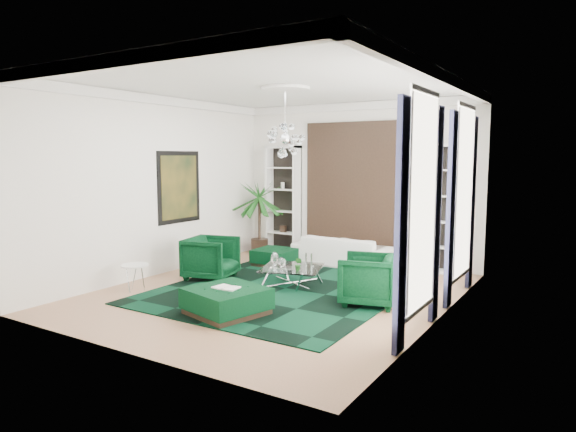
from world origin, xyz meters
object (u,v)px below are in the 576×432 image
Objects in this scene: sofa at (343,251)px; side_table at (135,278)px; palm at (259,208)px; armchair_left at (211,258)px; ottoman_side at (275,257)px; coffee_table at (292,277)px; ottoman_front at (227,302)px; armchair_right at (369,280)px.

sofa is 4.77m from side_table.
sofa is 4.55× the size of side_table.
armchair_left is at bearing -75.72° from palm.
side_table is 0.21× the size of palm.
ottoman_side is at bearing 31.73° from sofa.
ottoman_front reaches higher than coffee_table.
armchair_left is 1.12× the size of ottoman_side.
coffee_table is 2.19× the size of side_table.
armchair_left is 2.94m from palm.
ottoman_side is (-3.10, 1.80, -0.24)m from armchair_right.
armchair_right reaches higher than ottoman_front.
ottoman_front is 2.41m from side_table.
palm is at bearing 0.61° from armchair_left.
armchair_right is 0.87× the size of ottoman_front.
side_table reaches higher than ottoman_side.
coffee_table is at bearing -44.41° from palm.
side_table is at bearing 144.53° from armchair_left.
armchair_left reaches higher than coffee_table.
side_table reaches higher than coffee_table.
ottoman_front is at bearing -147.86° from armchair_left.
palm is (-2.45, 0.10, 0.88)m from sofa.
sofa is 2.44× the size of armchair_right.
palm is (-2.50, 4.50, 1.00)m from ottoman_front.
armchair_right is 0.39× the size of palm.
coffee_table is 3.58m from palm.
side_table is at bearing -106.86° from ottoman_side.
palm reaches higher than ottoman_front.
ottoman_front is at bearing 90.19° from sofa.
armchair_left is 3.50m from armchair_right.
coffee_table is 1.98m from ottoman_side.
side_table is (-0.60, -1.50, -0.19)m from armchair_left.
armchair_right is 3.59m from ottoman_side.
ottoman_side is 0.36× the size of palm.
ottoman_side is at bearing 132.95° from coffee_table.
palm is (-4.20, 2.75, 0.78)m from armchair_right.
armchair_left is at bearing 68.20° from side_table.
sofa is 2.60m from palm.
sofa is 4.40m from ottoman_front.
palm is (-2.45, 2.40, 1.02)m from coffee_table.
palm reaches higher than ottoman_side.
armchair_right is at bearing 20.10° from side_table.
palm is at bearing 91.35° from side_table.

